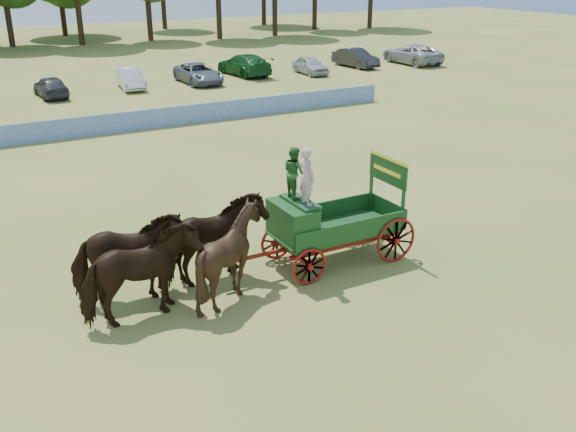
# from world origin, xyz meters

# --- Properties ---
(ground) EXTENTS (160.00, 160.00, 0.00)m
(ground) POSITION_xyz_m (0.00, 0.00, 0.00)
(ground) COLOR #A28749
(ground) RESTS_ON ground
(horse_lead_left) EXTENTS (3.05, 1.61, 2.48)m
(horse_lead_left) POSITION_xyz_m (-8.95, -0.96, 1.24)
(horse_lead_left) COLOR black
(horse_lead_left) RESTS_ON ground
(horse_lead_right) EXTENTS (3.17, 1.96, 2.48)m
(horse_lead_right) POSITION_xyz_m (-8.95, 0.14, 1.24)
(horse_lead_right) COLOR black
(horse_lead_right) RESTS_ON ground
(horse_wheel_left) EXTENTS (2.58, 2.37, 2.49)m
(horse_wheel_left) POSITION_xyz_m (-6.55, -0.96, 1.24)
(horse_wheel_left) COLOR black
(horse_wheel_left) RESTS_ON ground
(horse_wheel_right) EXTENTS (3.09, 1.70, 2.48)m
(horse_wheel_right) POSITION_xyz_m (-6.55, 0.14, 1.24)
(horse_wheel_right) COLOR black
(horse_wheel_right) RESTS_ON ground
(farm_dray) EXTENTS (6.00, 2.00, 3.77)m
(farm_dray) POSITION_xyz_m (-3.59, -0.39, 1.62)
(farm_dray) COLOR maroon
(farm_dray) RESTS_ON ground
(sponsor_banner) EXTENTS (26.00, 0.08, 1.05)m
(sponsor_banner) POSITION_xyz_m (-1.00, 18.00, 0.53)
(sponsor_banner) COLOR #1E4EA5
(sponsor_banner) RESTS_ON ground
(parked_cars) EXTENTS (52.69, 7.53, 1.65)m
(parked_cars) POSITION_xyz_m (0.26, 29.90, 0.77)
(parked_cars) COLOR silver
(parked_cars) RESTS_ON ground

